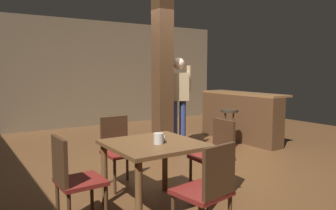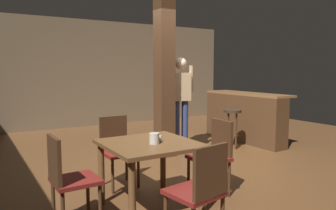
% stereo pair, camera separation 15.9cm
% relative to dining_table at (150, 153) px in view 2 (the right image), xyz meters
% --- Properties ---
extents(ground_plane, '(10.80, 10.80, 0.00)m').
position_rel_dining_table_xyz_m(ground_plane, '(1.34, 1.01, -0.61)').
color(ground_plane, brown).
extents(wall_back, '(8.00, 0.10, 2.80)m').
position_rel_dining_table_xyz_m(wall_back, '(1.34, 5.51, 0.79)').
color(wall_back, '#756047').
rests_on(wall_back, ground_plane).
extents(pillar, '(0.28, 0.28, 2.80)m').
position_rel_dining_table_xyz_m(pillar, '(1.26, 1.80, 0.79)').
color(pillar, '#4C301C').
rests_on(pillar, ground_plane).
extents(dining_table, '(0.94, 0.94, 0.74)m').
position_rel_dining_table_xyz_m(dining_table, '(0.00, 0.00, 0.00)').
color(dining_table, brown).
rests_on(dining_table, ground_plane).
extents(chair_east, '(0.44, 0.44, 0.89)m').
position_rel_dining_table_xyz_m(chair_east, '(0.87, -0.01, -0.11)').
color(chair_east, maroon).
rests_on(chair_east, ground_plane).
extents(chair_south, '(0.48, 0.48, 0.89)m').
position_rel_dining_table_xyz_m(chair_south, '(0.01, -0.89, -0.11)').
color(chair_south, maroon).
rests_on(chair_south, ground_plane).
extents(chair_west, '(0.43, 0.43, 0.89)m').
position_rel_dining_table_xyz_m(chair_west, '(-0.87, 0.03, -0.11)').
color(chair_west, maroon).
rests_on(chair_west, ground_plane).
extents(chair_north, '(0.43, 0.43, 0.89)m').
position_rel_dining_table_xyz_m(chair_north, '(-0.01, 0.87, -0.11)').
color(chair_north, maroon).
rests_on(chair_north, ground_plane).
extents(napkin_cup, '(0.11, 0.11, 0.11)m').
position_rel_dining_table_xyz_m(napkin_cup, '(0.01, -0.08, 0.18)').
color(napkin_cup, beige).
rests_on(napkin_cup, dining_table).
extents(salt_shaker, '(0.03, 0.03, 0.07)m').
position_rel_dining_table_xyz_m(salt_shaker, '(0.11, -0.03, 0.16)').
color(salt_shaker, silver).
rests_on(salt_shaker, dining_table).
extents(standing_person, '(0.47, 0.30, 1.72)m').
position_rel_dining_table_xyz_m(standing_person, '(1.64, 1.87, 0.39)').
color(standing_person, tan).
rests_on(standing_person, ground_plane).
extents(bar_counter, '(0.56, 2.01, 1.02)m').
position_rel_dining_table_xyz_m(bar_counter, '(3.29, 1.95, -0.09)').
color(bar_counter, brown).
rests_on(bar_counter, ground_plane).
extents(bar_stool_near, '(0.33, 0.33, 0.75)m').
position_rel_dining_table_xyz_m(bar_stool_near, '(2.65, 1.60, -0.06)').
color(bar_stool_near, '#2D2319').
rests_on(bar_stool_near, ground_plane).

